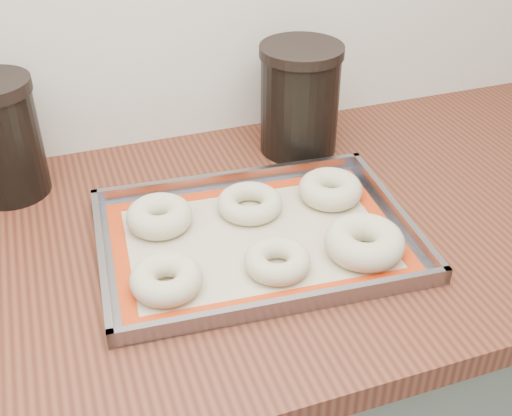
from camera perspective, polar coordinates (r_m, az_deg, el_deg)
name	(u,v)px	position (r m, az deg, el deg)	size (l,w,h in m)	color
countertop	(165,255)	(0.97, -8.10, -4.18)	(3.06, 0.68, 0.04)	brown
baking_tray	(256,237)	(0.96, 0.00, -2.62)	(0.48, 0.36, 0.03)	gray
baking_mat	(256,238)	(0.96, 0.00, -2.72)	(0.44, 0.32, 0.00)	#C6B793
bagel_front_left	(166,279)	(0.87, -7.98, -6.28)	(0.10, 0.10, 0.04)	beige
bagel_front_mid	(277,261)	(0.89, 1.91, -4.71)	(0.09, 0.09, 0.03)	beige
bagel_front_right	(364,242)	(0.93, 9.62, -3.00)	(0.11, 0.11, 0.04)	beige
bagel_back_left	(159,216)	(0.98, -8.58, -0.72)	(0.10, 0.10, 0.04)	beige
bagel_back_mid	(250,203)	(1.01, -0.57, 0.42)	(0.10, 0.10, 0.03)	beige
bagel_back_right	(330,189)	(1.04, 6.63, 1.68)	(0.10, 0.10, 0.04)	beige
canister_mid	(1,138)	(1.10, -21.72, 5.80)	(0.13, 0.13, 0.20)	black
canister_right	(300,99)	(1.16, 3.91, 9.65)	(0.15, 0.15, 0.20)	black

